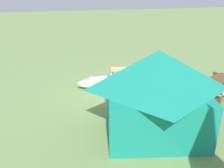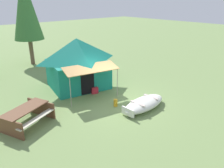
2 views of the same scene
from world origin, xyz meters
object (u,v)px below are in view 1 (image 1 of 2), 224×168
at_px(beached_rowboat, 103,81).
at_px(fuel_can, 127,89).
at_px(picnic_table, 217,85).
at_px(cooler_box, 137,110).
at_px(canvas_cabin_tent, 156,92).

bearing_deg(beached_rowboat, fuel_can, 129.23).
bearing_deg(beached_rowboat, picnic_table, 154.41).
bearing_deg(picnic_table, cooler_box, 11.41).
xyz_separation_m(canvas_cabin_tent, cooler_box, (0.13, -1.30, -1.31)).
relative_size(canvas_cabin_tent, picnic_table, 1.84).
xyz_separation_m(beached_rowboat, cooler_box, (-0.65, 3.10, -0.07)).
relative_size(beached_rowboat, canvas_cabin_tent, 0.60).
height_order(cooler_box, fuel_can, fuel_can).
distance_m(canvas_cabin_tent, cooler_box, 1.85).
bearing_deg(cooler_box, canvas_cabin_tent, 95.50).
distance_m(picnic_table, cooler_box, 4.19).
relative_size(beached_rowboat, cooler_box, 5.50).
bearing_deg(fuel_can, picnic_table, 162.67).
bearing_deg(fuel_can, beached_rowboat, -50.77).
height_order(beached_rowboat, fuel_can, beached_rowboat).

